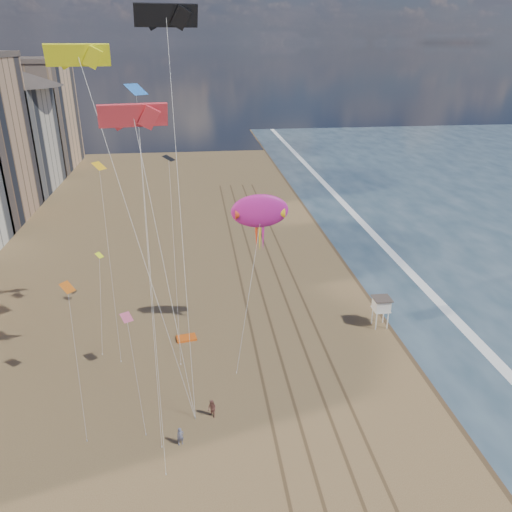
{
  "coord_description": "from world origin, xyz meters",
  "views": [
    {
      "loc": [
        -6.73,
        -22.13,
        30.25
      ],
      "look_at": [
        -0.76,
        26.0,
        9.5
      ],
      "focal_mm": 35.0,
      "sensor_mm": 36.0,
      "label": 1
    }
  ],
  "objects_px": {
    "kite_flyer_a": "(180,436)",
    "kite_flyer_b": "(212,409)",
    "lifeguard_stand": "(381,305)",
    "grounded_kite": "(186,338)",
    "show_kite": "(260,211)"
  },
  "relations": [
    {
      "from": "kite_flyer_a",
      "to": "lifeguard_stand",
      "type": "bearing_deg",
      "value": 14.7
    },
    {
      "from": "lifeguard_stand",
      "to": "kite_flyer_a",
      "type": "bearing_deg",
      "value": -144.89
    },
    {
      "from": "lifeguard_stand",
      "to": "show_kite",
      "type": "bearing_deg",
      "value": -178.17
    },
    {
      "from": "lifeguard_stand",
      "to": "kite_flyer_b",
      "type": "distance_m",
      "value": 23.8
    },
    {
      "from": "kite_flyer_a",
      "to": "kite_flyer_b",
      "type": "distance_m",
      "value": 4.0
    },
    {
      "from": "show_kite",
      "to": "kite_flyer_a",
      "type": "distance_m",
      "value": 22.41
    },
    {
      "from": "kite_flyer_a",
      "to": "kite_flyer_b",
      "type": "relative_size",
      "value": 0.94
    },
    {
      "from": "lifeguard_stand",
      "to": "kite_flyer_a",
      "type": "height_order",
      "value": "lifeguard_stand"
    },
    {
      "from": "grounded_kite",
      "to": "kite_flyer_b",
      "type": "xyz_separation_m",
      "value": [
        2.32,
        -12.91,
        0.75
      ]
    },
    {
      "from": "lifeguard_stand",
      "to": "show_kite",
      "type": "distance_m",
      "value": 18.41
    },
    {
      "from": "kite_flyer_b",
      "to": "grounded_kite",
      "type": "bearing_deg",
      "value": 150.45
    },
    {
      "from": "lifeguard_stand",
      "to": "show_kite",
      "type": "height_order",
      "value": "show_kite"
    },
    {
      "from": "show_kite",
      "to": "kite_flyer_b",
      "type": "bearing_deg",
      "value": -114.95
    },
    {
      "from": "grounded_kite",
      "to": "kite_flyer_a",
      "type": "xyz_separation_m",
      "value": [
        -0.38,
        -15.87,
        0.69
      ]
    },
    {
      "from": "grounded_kite",
      "to": "lifeguard_stand",
      "type": "bearing_deg",
      "value": -9.84
    }
  ]
}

